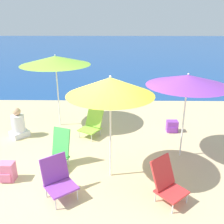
% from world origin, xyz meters
% --- Properties ---
extents(ground_plane, '(60.00, 60.00, 0.00)m').
position_xyz_m(ground_plane, '(0.00, 0.00, 0.00)').
color(ground_plane, '#D1BA89').
extents(sea_water, '(60.00, 40.00, 0.01)m').
position_xyz_m(sea_water, '(0.00, 25.10, 0.00)').
color(sea_water, '#19478C').
rests_on(sea_water, ground).
extents(beach_umbrella_yellow, '(1.68, 1.68, 2.16)m').
position_xyz_m(beach_umbrella_yellow, '(0.57, -0.04, 1.95)').
color(beach_umbrella_yellow, white).
rests_on(beach_umbrella_yellow, ground).
extents(beach_umbrella_lime, '(2.02, 2.02, 2.18)m').
position_xyz_m(beach_umbrella_lime, '(-1.06, 2.62, 2.01)').
color(beach_umbrella_lime, white).
rests_on(beach_umbrella_lime, ground).
extents(beach_umbrella_purple, '(1.82, 1.82, 2.03)m').
position_xyz_m(beach_umbrella_purple, '(2.24, 0.81, 1.87)').
color(beach_umbrella_purple, white).
rests_on(beach_umbrella_purple, ground).
extents(beach_chair_red, '(0.74, 0.75, 0.79)m').
position_xyz_m(beach_chair_red, '(1.60, -0.76, 0.38)').
color(beach_chair_red, silver).
rests_on(beach_chair_red, ground).
extents(beach_chair_green, '(0.58, 0.68, 0.86)m').
position_xyz_m(beach_chair_green, '(-0.58, 0.32, 0.39)').
color(beach_chair_green, silver).
rests_on(beach_chair_green, ground).
extents(beach_chair_purple, '(0.74, 0.75, 0.77)m').
position_xyz_m(beach_chair_purple, '(-0.39, -0.70, 0.38)').
color(beach_chair_purple, silver).
rests_on(beach_chair_purple, ground).
extents(beach_chair_lime, '(0.75, 0.78, 0.77)m').
position_xyz_m(beach_chair_lime, '(0.01, 1.90, 0.37)').
color(beach_chair_lime, silver).
rests_on(beach_chair_lime, ground).
extents(person_seated_near, '(0.59, 0.60, 0.85)m').
position_xyz_m(person_seated_near, '(-2.04, 1.79, 0.34)').
color(person_seated_near, silver).
rests_on(person_seated_near, ground).
extents(backpack_pink, '(0.31, 0.26, 0.40)m').
position_xyz_m(backpack_pink, '(-1.54, -0.24, 0.20)').
color(backpack_pink, pink).
rests_on(backpack_pink, ground).
extents(backpack_purple, '(0.32, 0.27, 0.34)m').
position_xyz_m(backpack_purple, '(2.33, 2.18, 0.17)').
color(backpack_purple, purple).
rests_on(backpack_purple, ground).
extents(seagull, '(0.27, 0.11, 0.23)m').
position_xyz_m(seagull, '(0.72, 4.35, 0.14)').
color(seagull, gold).
rests_on(seagull, ground).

